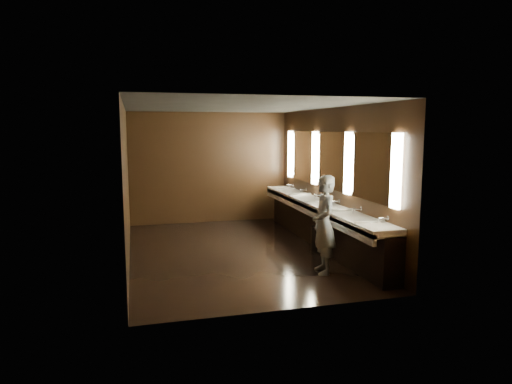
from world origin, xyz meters
TOP-DOWN VIEW (x-y plane):
  - floor at (0.00, 0.00)m, footprint 6.00×6.00m
  - ceiling at (0.00, 0.00)m, footprint 4.00×6.00m
  - wall_back at (0.00, 3.00)m, footprint 4.00×0.02m
  - wall_front at (0.00, -3.00)m, footprint 4.00×0.02m
  - wall_left at (-2.00, 0.00)m, footprint 0.02×6.00m
  - wall_right at (2.00, 0.00)m, footprint 0.02×6.00m
  - sink_counter at (1.79, 0.00)m, footprint 0.55×5.40m
  - mirror_band at (1.98, -0.00)m, footprint 0.06×5.03m
  - person at (1.14, -1.65)m, footprint 0.46×0.64m
  - trash_bin at (1.58, -0.44)m, footprint 0.41×0.41m

SIDE VIEW (x-z plane):
  - floor at x=0.00m, z-range 0.00..0.00m
  - trash_bin at x=1.58m, z-range 0.00..0.51m
  - sink_counter at x=1.79m, z-range -0.01..1.00m
  - person at x=1.14m, z-range 0.00..1.63m
  - wall_back at x=0.00m, z-range 0.00..2.80m
  - wall_front at x=0.00m, z-range 0.00..2.80m
  - wall_left at x=-2.00m, z-range 0.00..2.80m
  - wall_right at x=2.00m, z-range 0.00..2.80m
  - mirror_band at x=1.98m, z-range 1.17..2.32m
  - ceiling at x=0.00m, z-range 2.79..2.81m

